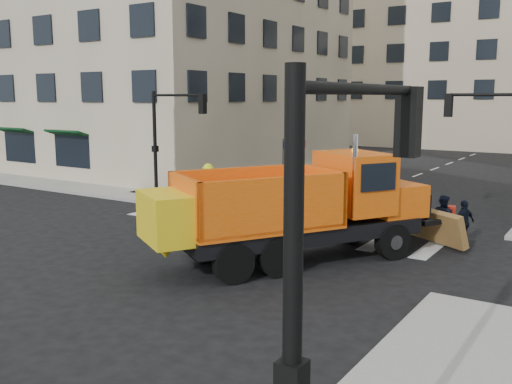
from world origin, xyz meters
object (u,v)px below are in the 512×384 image
Objects in this scene: worker at (208,180)px; plow_truck at (293,206)px; cop_b at (443,218)px; cop_a at (395,218)px; newspaper_box at (448,221)px; cop_c at (464,222)px.

plow_truck is at bearing -45.43° from worker.
plow_truck is at bearing 92.49° from cop_b.
cop_a is at bearing 7.68° from plow_truck.
cop_a reaches higher than newspaper_box.
cop_b is 1.01× the size of worker.
cop_b reaches higher than newspaper_box.
worker is 1.53× the size of newspaper_box.
worker is at bearing -40.62° from cop_a.
worker reaches higher than cop_b.
plow_truck reaches higher than cop_a.
newspaper_box is at bearing -163.75° from cop_a.
worker is (-8.92, 7.25, -0.80)m from plow_truck.
cop_b is at bearing -61.00° from cop_c.
cop_b is (3.24, 5.11, -0.94)m from plow_truck.
cop_b is at bearing -16.31° from worker.
cop_c is at bearing -145.07° from cop_b.
newspaper_box is (3.34, 5.51, -1.09)m from plow_truck.
newspaper_box is (0.09, 0.40, -0.15)m from cop_b.
plow_truck reaches higher than worker.
plow_truck is at bearing 41.79° from cop_a.
plow_truck is 11.52m from worker.
cop_c is 0.94× the size of worker.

